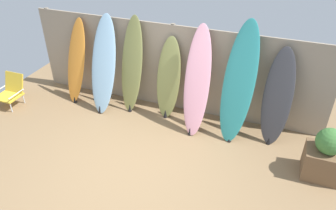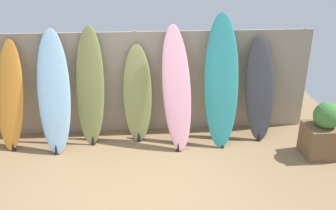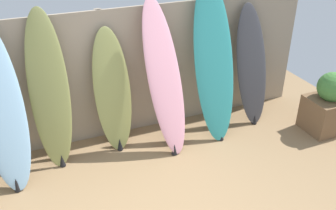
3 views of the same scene
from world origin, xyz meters
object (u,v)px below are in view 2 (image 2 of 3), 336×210
object	(u,v)px
surfboard_orange_0	(10,96)
surfboard_olive_2	(90,88)
surfboard_charcoal_6	(260,90)
surfboard_teal_5	(221,81)
surfboard_skyblue_1	(54,93)
planter_box	(324,132)
surfboard_pink_4	(177,89)
surfboard_olive_3	(138,95)

from	to	relation	value
surfboard_orange_0	surfboard_olive_2	size ratio (longest dim) A/B	0.90
surfboard_orange_0	surfboard_charcoal_6	xyz separation A→B (m)	(4.12, 0.00, -0.00)
surfboard_teal_5	surfboard_charcoal_6	distance (m)	0.72
surfboard_skyblue_1	surfboard_charcoal_6	size ratio (longest dim) A/B	1.11
surfboard_charcoal_6	planter_box	world-z (taller)	surfboard_charcoal_6
surfboard_teal_5	surfboard_pink_4	bearing A→B (deg)	-176.13
surfboard_charcoal_6	surfboard_pink_4	bearing A→B (deg)	-174.60
surfboard_olive_2	planter_box	bearing A→B (deg)	-12.05
surfboard_orange_0	surfboard_skyblue_1	xyz separation A→B (m)	(0.73, -0.10, 0.09)
surfboard_olive_2	surfboard_olive_3	bearing A→B (deg)	1.95
surfboard_teal_5	planter_box	world-z (taller)	surfboard_teal_5
surfboard_skyblue_1	surfboard_teal_5	xyz separation A→B (m)	(2.71, 0.02, 0.11)
surfboard_orange_0	surfboard_charcoal_6	bearing A→B (deg)	0.01
surfboard_teal_5	surfboard_charcoal_6	world-z (taller)	surfboard_teal_5
surfboard_olive_2	surfboard_teal_5	xyz separation A→B (m)	(2.15, -0.13, 0.10)
surfboard_teal_5	surfboard_charcoal_6	size ratio (longest dim) A/B	1.23
surfboard_olive_3	surfboard_teal_5	bearing A→B (deg)	-6.61
surfboard_pink_4	surfboard_teal_5	distance (m)	0.75
surfboard_skyblue_1	surfboard_olive_3	distance (m)	1.35
surfboard_pink_4	surfboard_teal_5	size ratio (longest dim) A/B	0.92
surfboard_skyblue_1	surfboard_pink_4	size ratio (longest dim) A/B	0.98
surfboard_pink_4	planter_box	xyz separation A→B (m)	(2.28, -0.60, -0.57)
surfboard_teal_5	planter_box	distance (m)	1.80
surfboard_olive_3	surfboard_pink_4	bearing A→B (deg)	-18.22
surfboard_pink_4	planter_box	world-z (taller)	surfboard_pink_4
surfboard_olive_3	planter_box	xyz separation A→B (m)	(2.92, -0.81, -0.39)
surfboard_skyblue_1	planter_box	xyz separation A→B (m)	(4.25, -0.64, -0.54)
surfboard_orange_0	surfboard_pink_4	bearing A→B (deg)	-2.84
surfboard_teal_5	planter_box	xyz separation A→B (m)	(1.54, -0.65, -0.66)
surfboard_pink_4	surfboard_skyblue_1	bearing A→B (deg)	179.05
surfboard_charcoal_6	surfboard_olive_3	bearing A→B (deg)	177.90
surfboard_teal_5	surfboard_olive_3	bearing A→B (deg)	173.39
surfboard_orange_0	surfboard_teal_5	size ratio (longest dim) A/B	0.82
surfboard_orange_0	surfboard_pink_4	size ratio (longest dim) A/B	0.89
surfboard_pink_4	surfboard_charcoal_6	bearing A→B (deg)	5.40
surfboard_orange_0	planter_box	world-z (taller)	surfboard_orange_0
surfboard_teal_5	planter_box	bearing A→B (deg)	-23.02
surfboard_skyblue_1	surfboard_olive_3	world-z (taller)	surfboard_skyblue_1
surfboard_skyblue_1	surfboard_olive_2	world-z (taller)	surfboard_olive_2
surfboard_skyblue_1	surfboard_pink_4	world-z (taller)	surfboard_pink_4
surfboard_charcoal_6	planter_box	xyz separation A→B (m)	(0.86, -0.74, -0.45)
surfboard_orange_0	surfboard_olive_3	world-z (taller)	surfboard_orange_0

